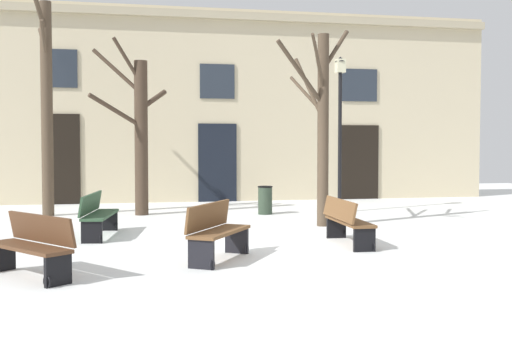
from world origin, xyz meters
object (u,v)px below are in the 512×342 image
object	(u,v)px
streetlamp	(340,118)
litter_bin	(265,200)
bench_near_lamp	(32,246)
tree_foreground	(46,100)
tree_near_facade	(140,132)
bench_back_to_back_left	(217,231)
bench_by_litter_bin	(347,221)
bench_facing_shops	(98,214)
tree_center	(321,119)

from	to	relation	value
streetlamp	litter_bin	distance (m)	3.01
bench_near_lamp	tree_foreground	bearing A→B (deg)	147.05
tree_near_facade	bench_back_to_back_left	bearing A→B (deg)	-79.82
bench_by_litter_bin	bench_back_to_back_left	size ratio (longest dim) A/B	1.12
bench_facing_shops	tree_foreground	bearing A→B (deg)	28.50
bench_facing_shops	litter_bin	bearing A→B (deg)	-44.68
bench_near_lamp	litter_bin	bearing A→B (deg)	105.77
tree_center	tree_near_facade	xyz separation A→B (m)	(-3.98, 2.94, -0.24)
tree_center	bench_facing_shops	distance (m)	5.25
tree_near_facade	bench_near_lamp	xyz separation A→B (m)	(-1.47, -7.25, -1.72)
litter_bin	bench_back_to_back_left	world-z (taller)	bench_back_to_back_left
bench_near_lamp	bench_facing_shops	size ratio (longest dim) A/B	0.80
tree_center	tree_foreground	bearing A→B (deg)	152.95
bench_by_litter_bin	bench_back_to_back_left	bearing A→B (deg)	113.32
tree_center	tree_foreground	xyz separation A→B (m)	(-6.33, 3.23, 0.57)
bench_near_lamp	tree_center	bearing A→B (deg)	88.83
streetlamp	tree_center	bearing A→B (deg)	-117.40
tree_center	bench_facing_shops	world-z (taller)	tree_center
tree_foreground	bench_facing_shops	bearing A→B (deg)	-69.04
tree_center	tree_near_facade	distance (m)	4.96
bench_near_lamp	bench_facing_shops	world-z (taller)	same
bench_back_to_back_left	bench_facing_shops	xyz separation A→B (m)	(-2.01, 2.90, -0.01)
tree_foreground	bench_by_litter_bin	xyz separation A→B (m)	(6.03, -5.78, -2.53)
litter_bin	tree_near_facade	bearing A→B (deg)	171.69
tree_near_facade	bench_near_lamp	bearing A→B (deg)	-101.47
bench_back_to_back_left	tree_near_facade	bearing A→B (deg)	41.55
litter_bin	bench_near_lamp	bearing A→B (deg)	-124.71
streetlamp	bench_by_litter_bin	xyz separation A→B (m)	(-1.61, -5.09, -2.11)
bench_back_to_back_left	tree_center	bearing A→B (deg)	-6.70
tree_near_facade	streetlamp	xyz separation A→B (m)	(5.30, -0.39, 0.39)
streetlamp	bench_facing_shops	distance (m)	7.25
bench_near_lamp	bench_facing_shops	distance (m)	3.68
tree_foreground	bench_facing_shops	world-z (taller)	tree_foreground
bench_back_to_back_left	bench_near_lamp	distance (m)	2.74
tree_center	streetlamp	xyz separation A→B (m)	(1.32, 2.54, 0.15)
tree_center	bench_back_to_back_left	distance (m)	4.96
streetlamp	bench_near_lamp	distance (m)	9.87
bench_facing_shops	tree_center	bearing A→B (deg)	-74.35
bench_by_litter_bin	streetlamp	bearing A→B (deg)	-16.80
tree_foreground	streetlamp	bearing A→B (deg)	-5.14
bench_by_litter_bin	bench_near_lamp	size ratio (longest dim) A/B	1.16
tree_near_facade	bench_facing_shops	distance (m)	4.09
tree_near_facade	litter_bin	xyz separation A→B (m)	(3.23, -0.47, -1.79)
bench_by_litter_bin	litter_bin	bearing A→B (deg)	6.07
tree_foreground	streetlamp	world-z (taller)	tree_foreground
streetlamp	bench_near_lamp	size ratio (longest dim) A/B	2.83
tree_center	bench_by_litter_bin	xyz separation A→B (m)	(-0.29, -2.55, -1.96)
streetlamp	bench_near_lamp	bearing A→B (deg)	-134.64
tree_center	litter_bin	world-z (taller)	tree_center
streetlamp	bench_facing_shops	xyz separation A→B (m)	(-6.14, -3.23, -2.10)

